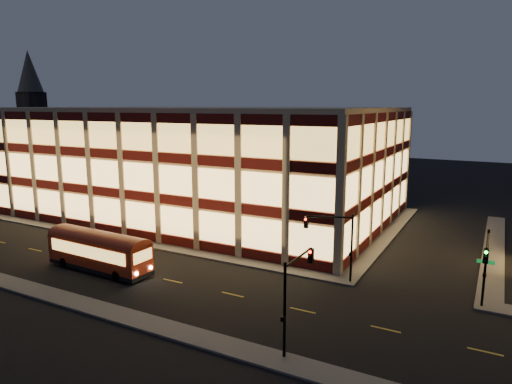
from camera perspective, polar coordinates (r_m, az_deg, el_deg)
The scene contains 12 objects.
ground at distance 50.86m, azimuth -15.02°, elevation -6.49°, with size 200.00×200.00×0.00m, color black.
sidewalk_office_south at distance 53.55m, azimuth -16.64°, elevation -5.62°, with size 54.00×2.00×0.15m, color #514F4C.
sidewalk_office_east at distance 55.15m, azimuth 16.09°, elevation -5.11°, with size 2.00×30.00×0.15m, color #514F4C.
sidewalk_tower_west at distance 54.09m, azimuth 27.59°, elevation -6.25°, with size 2.00×30.00×0.15m, color #514F4C.
sidewalk_near at distance 42.92m, azimuth -27.15°, elevation -10.49°, with size 100.00×2.00×0.15m, color #514F4C.
office_building at distance 64.05m, azimuth -6.86°, elevation 3.96°, with size 50.45×30.45×14.50m.
church_tower at distance 128.19m, azimuth -25.99°, elevation 7.13°, with size 5.00×5.00×18.00m, color #2D2621.
church_spire at distance 128.32m, azimuth -26.51°, elevation 13.36°, with size 6.00×6.00×10.00m, color #4C473F.
traffic_signal_far at distance 38.63m, azimuth 9.84°, elevation -5.41°, with size 3.79×1.87×6.00m.
traffic_signal_right at distance 36.04m, azimuth 26.79°, elevation -7.65°, with size 1.20×4.37×6.00m.
traffic_signal_near at distance 28.21m, azimuth 4.90°, elevation -11.45°, with size 0.32×4.45×6.00m.
trolley_bus at distance 43.90m, azimuth -19.04°, elevation -6.74°, with size 10.78×3.11×3.63m.
Camera 1 is at (33.77, -35.05, 14.78)m, focal length 32.00 mm.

